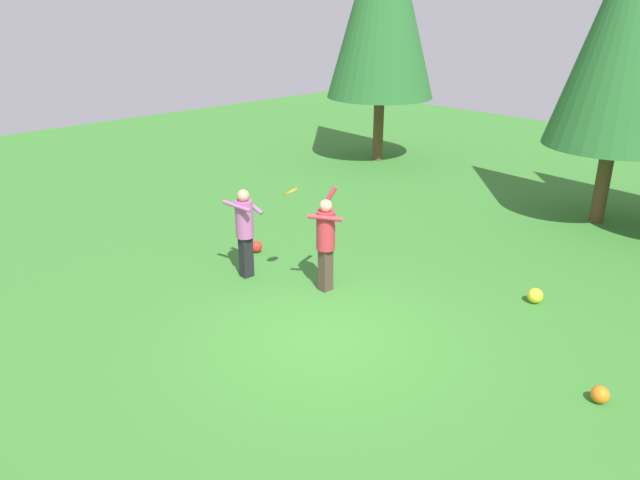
{
  "coord_description": "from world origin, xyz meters",
  "views": [
    {
      "loc": [
        5.98,
        -5.83,
        5.0
      ],
      "look_at": [
        -1.15,
        0.98,
        1.05
      ],
      "focal_mm": 33.58,
      "sensor_mm": 36.0,
      "label": 1
    }
  ],
  "objects_px": {
    "ball_red": "(256,246)",
    "tree_center": "(632,23)",
    "person_catcher": "(245,226)",
    "ball_yellow": "(535,296)",
    "frisbee": "(290,191)",
    "ball_orange": "(600,394)",
    "person_thrower": "(326,237)"
  },
  "relations": [
    {
      "from": "person_thrower",
      "to": "tree_center",
      "type": "height_order",
      "value": "tree_center"
    },
    {
      "from": "ball_red",
      "to": "frisbee",
      "type": "bearing_deg",
      "value": -17.8
    },
    {
      "from": "ball_red",
      "to": "ball_yellow",
      "type": "xyz_separation_m",
      "value": [
        5.25,
        2.16,
        0.01
      ]
    },
    {
      "from": "person_catcher",
      "to": "ball_yellow",
      "type": "xyz_separation_m",
      "value": [
        4.43,
        3.03,
        -0.91
      ]
    },
    {
      "from": "person_catcher",
      "to": "ball_orange",
      "type": "bearing_deg",
      "value": -6.61
    },
    {
      "from": "ball_red",
      "to": "tree_center",
      "type": "relative_size",
      "value": 0.04
    },
    {
      "from": "ball_red",
      "to": "tree_center",
      "type": "bearing_deg",
      "value": 59.94
    },
    {
      "from": "frisbee",
      "to": "ball_red",
      "type": "distance_m",
      "value": 2.62
    },
    {
      "from": "ball_red",
      "to": "ball_yellow",
      "type": "height_order",
      "value": "ball_yellow"
    },
    {
      "from": "ball_red",
      "to": "person_catcher",
      "type": "bearing_deg",
      "value": -46.64
    },
    {
      "from": "person_catcher",
      "to": "ball_yellow",
      "type": "bearing_deg",
      "value": 18.9
    },
    {
      "from": "ball_yellow",
      "to": "person_thrower",
      "type": "bearing_deg",
      "value": -141.57
    },
    {
      "from": "person_catcher",
      "to": "ball_orange",
      "type": "relative_size",
      "value": 7.34
    },
    {
      "from": "frisbee",
      "to": "ball_red",
      "type": "height_order",
      "value": "frisbee"
    },
    {
      "from": "person_catcher",
      "to": "frisbee",
      "type": "xyz_separation_m",
      "value": [
        1.02,
        0.28,
        0.84
      ]
    },
    {
      "from": "tree_center",
      "to": "ball_yellow",
      "type": "bearing_deg",
      "value": -78.09
    },
    {
      "from": "frisbee",
      "to": "ball_red",
      "type": "xyz_separation_m",
      "value": [
        -1.84,
        0.59,
        -1.77
      ]
    },
    {
      "from": "person_catcher",
      "to": "tree_center",
      "type": "xyz_separation_m",
      "value": [
        3.36,
        8.1,
        3.51
      ]
    },
    {
      "from": "ball_orange",
      "to": "person_catcher",
      "type": "bearing_deg",
      "value": -171.09
    },
    {
      "from": "ball_orange",
      "to": "tree_center",
      "type": "relative_size",
      "value": 0.03
    },
    {
      "from": "person_thrower",
      "to": "tree_center",
      "type": "relative_size",
      "value": 0.27
    },
    {
      "from": "ball_red",
      "to": "tree_center",
      "type": "xyz_separation_m",
      "value": [
        4.18,
        7.22,
        4.43
      ]
    },
    {
      "from": "ball_yellow",
      "to": "tree_center",
      "type": "height_order",
      "value": "tree_center"
    },
    {
      "from": "person_thrower",
      "to": "person_catcher",
      "type": "bearing_deg",
      "value": -16.48
    },
    {
      "from": "ball_red",
      "to": "ball_yellow",
      "type": "relative_size",
      "value": 0.94
    },
    {
      "from": "frisbee",
      "to": "ball_red",
      "type": "bearing_deg",
      "value": 162.2
    },
    {
      "from": "person_thrower",
      "to": "ball_yellow",
      "type": "xyz_separation_m",
      "value": [
        2.94,
        2.33,
        -0.92
      ]
    },
    {
      "from": "person_catcher",
      "to": "ball_red",
      "type": "relative_size",
      "value": 6.86
    },
    {
      "from": "frisbee",
      "to": "ball_orange",
      "type": "distance_m",
      "value": 5.74
    },
    {
      "from": "ball_yellow",
      "to": "ball_orange",
      "type": "bearing_deg",
      "value": -45.33
    },
    {
      "from": "ball_red",
      "to": "tree_center",
      "type": "height_order",
      "value": "tree_center"
    },
    {
      "from": "person_thrower",
      "to": "person_catcher",
      "type": "distance_m",
      "value": 1.64
    }
  ]
}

